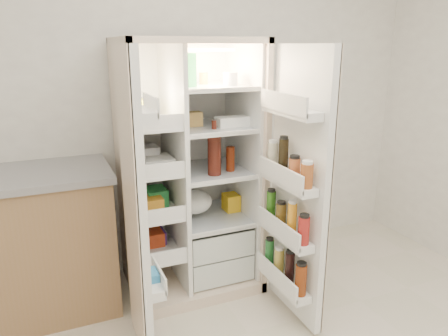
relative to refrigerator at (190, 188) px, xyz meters
name	(u,v)px	position (x,y,z in m)	size (l,w,h in m)	color
wall_back	(188,99)	(0.11, 0.35, 0.61)	(4.00, 0.02, 2.70)	white
refrigerator	(190,188)	(0.00, 0.00, 0.00)	(0.92, 0.70, 1.80)	beige
freezer_door	(136,207)	(-0.51, -0.60, 0.15)	(0.15, 0.40, 1.72)	white
fridge_door	(296,193)	(0.47, -0.69, 0.12)	(0.17, 0.58, 1.72)	white
kitchen_counter	(7,246)	(-1.24, 0.05, -0.25)	(1.35, 0.72, 0.98)	olive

